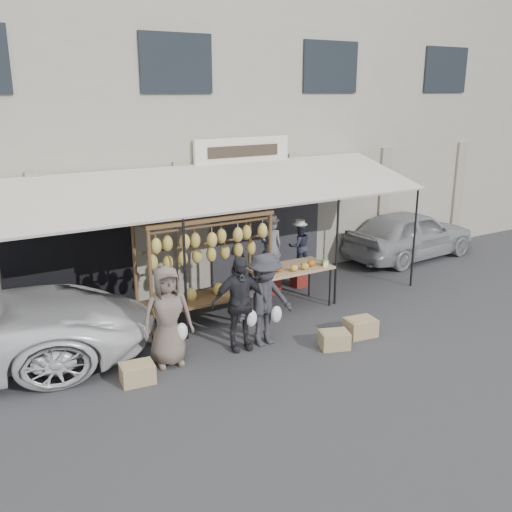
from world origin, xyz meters
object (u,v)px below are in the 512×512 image
(customer_left, at_px, (167,316))
(customer_right, at_px, (265,300))
(produce_table, at_px, (292,269))
(vendor_right, at_px, (300,246))
(crate_near_a, at_px, (334,340))
(customer_mid, at_px, (239,303))
(sedan, at_px, (410,234))
(crate_far, at_px, (137,373))
(vendor_left, at_px, (271,247))
(crate_near_b, at_px, (360,327))
(banana_rack, at_px, (205,249))

(customer_left, distance_m, customer_right, 1.81)
(produce_table, distance_m, vendor_right, 1.42)
(crate_near_a, bearing_deg, customer_right, 141.33)
(customer_mid, relative_size, sedan, 0.43)
(produce_table, relative_size, customer_left, 0.98)
(crate_near_a, xyz_separation_m, crate_far, (-3.47, 0.62, 0.00))
(crate_far, height_order, sedan, sedan)
(vendor_left, height_order, sedan, vendor_left)
(produce_table, bearing_deg, crate_far, -160.52)
(vendor_left, bearing_deg, sedan, -158.28)
(vendor_left, height_order, customer_right, vendor_left)
(vendor_left, distance_m, crate_near_b, 3.01)
(customer_left, xyz_separation_m, sedan, (8.15, 2.47, -0.18))
(customer_right, bearing_deg, crate_near_b, -19.84)
(crate_near_a, relative_size, crate_near_b, 0.92)
(customer_right, xyz_separation_m, sedan, (6.35, 2.64, -0.18))
(customer_left, bearing_deg, crate_near_a, -11.59)
(vendor_right, distance_m, sedan, 4.00)
(crate_far, bearing_deg, banana_rack, 37.22)
(vendor_left, xyz_separation_m, customer_right, (-1.57, -2.23, -0.24))
(customer_right, xyz_separation_m, crate_near_b, (1.74, -0.63, -0.69))
(crate_near_b, xyz_separation_m, sedan, (4.60, 3.27, 0.51))
(produce_table, distance_m, customer_left, 3.40)
(customer_mid, relative_size, customer_right, 1.01)
(customer_right, height_order, crate_near_b, customer_right)
(crate_far, distance_m, sedan, 9.29)
(vendor_left, relative_size, vendor_right, 1.15)
(customer_right, relative_size, crate_near_a, 3.36)
(vendor_left, distance_m, customer_right, 2.74)
(customer_left, height_order, customer_right, customer_left)
(crate_near_a, bearing_deg, produce_table, 77.37)
(customer_left, xyz_separation_m, customer_right, (1.80, -0.17, -0.01))
(customer_mid, bearing_deg, sedan, 31.49)
(vendor_left, bearing_deg, banana_rack, 40.20)
(banana_rack, height_order, customer_left, banana_rack)
(customer_left, xyz_separation_m, crate_near_a, (2.79, -0.97, -0.71))
(crate_near_a, height_order, sedan, sedan)
(banana_rack, distance_m, crate_near_a, 2.96)
(customer_mid, distance_m, crate_near_a, 1.85)
(vendor_left, xyz_separation_m, crate_far, (-4.06, -2.40, -0.95))
(produce_table, height_order, crate_near_b, produce_table)
(produce_table, xyz_separation_m, crate_near_a, (-0.45, -2.01, -0.72))
(vendor_right, relative_size, customer_right, 0.65)
(crate_near_b, distance_m, sedan, 5.67)
(banana_rack, relative_size, customer_left, 1.51)
(customer_mid, height_order, crate_near_b, customer_mid)
(produce_table, height_order, vendor_right, vendor_right)
(crate_near_b, distance_m, crate_far, 4.25)
(vendor_right, relative_size, crate_near_a, 2.17)
(banana_rack, relative_size, customer_right, 1.52)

